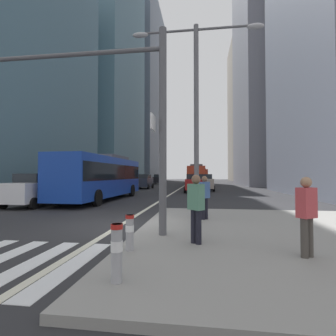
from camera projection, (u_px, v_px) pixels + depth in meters
ground_plane at (176, 191)px, 28.99m from camera, size 160.00×160.00×0.00m
median_island at (288, 235)px, 7.45m from camera, size 9.00×10.00×0.15m
crosswalk_stripes at (13, 262)px, 5.35m from camera, size 8.55×3.20×0.01m
lane_centre_line at (183, 187)px, 38.90m from camera, size 0.20×80.00×0.01m
office_tower_left_near at (16, 54)px, 26.00m from camera, size 10.24×17.37×28.82m
office_tower_left_mid at (105, 55)px, 49.76m from camera, size 11.37×20.32×50.96m
office_tower_left_far at (139, 92)px, 77.35m from camera, size 11.84×25.01×54.94m
office_tower_right_mid at (277, 37)px, 47.30m from camera, size 13.95×19.51×55.68m
office_tower_right_far at (250, 110)px, 74.27m from camera, size 10.50×23.37×42.00m
city_bus_blue_oncoming at (102, 175)px, 18.65m from camera, size 2.84×11.04×3.40m
sedan_white_oncoming at (36, 189)px, 15.15m from camera, size 2.08×4.32×1.94m
city_bus_red_receding at (197, 175)px, 39.32m from camera, size 2.72×10.68×3.40m
city_bus_red_distant at (201, 175)px, 60.57m from camera, size 2.92×11.79×3.40m
car_oncoming_mid at (144, 181)px, 33.99m from camera, size 2.04×4.13×1.94m
car_receding_near at (205, 182)px, 29.50m from camera, size 2.18×4.26×1.94m
car_receding_far at (194, 183)px, 26.98m from camera, size 2.20×4.59×1.94m
car_oncoming_far at (158, 179)px, 51.37m from camera, size 2.09×4.32×1.94m
traffic_signal_gantry at (82, 99)px, 7.62m from camera, size 7.27×0.65×6.00m
street_lamp_post at (196, 93)px, 10.47m from camera, size 5.50×0.32×8.00m
bollard_front at (117, 250)px, 4.02m from camera, size 0.20×0.20×0.93m
bollard_left at (130, 231)px, 5.71m from camera, size 0.20×0.20×0.80m
pedestrian_railing at (197, 203)px, 9.05m from camera, size 0.06×3.31×0.98m
pedestrian_waiting at (307, 213)px, 5.26m from camera, size 0.45×0.41×1.67m
pedestrian_walking at (196, 205)px, 6.30m from camera, size 0.44×0.43×1.72m
pedestrian_far at (205, 195)px, 9.72m from camera, size 0.43×0.44×1.67m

